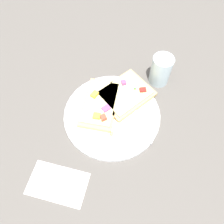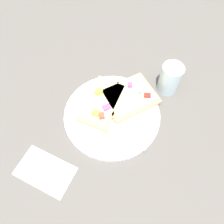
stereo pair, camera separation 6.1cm
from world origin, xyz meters
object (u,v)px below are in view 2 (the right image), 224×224
object	(u,v)px
plate	(112,115)
pizza_slice_corner	(129,97)
knife	(121,131)
drinking_glass	(170,79)
pizza_slice_main	(102,102)
fork	(121,108)
napkin	(45,171)

from	to	relation	value
plate	pizza_slice_corner	bearing A→B (deg)	-108.31
knife	drinking_glass	distance (m)	0.21
knife	drinking_glass	bearing A→B (deg)	-95.09
plate	pizza_slice_main	size ratio (longest dim) A/B	1.63
plate	drinking_glass	xyz separation A→B (m)	(-0.11, -0.16, 0.04)
pizza_slice_main	knife	bearing A→B (deg)	52.98
knife	pizza_slice_corner	distance (m)	0.11
fork	drinking_glass	distance (m)	0.17
drinking_glass	napkin	xyz separation A→B (m)	(0.19, 0.38, -0.04)
drinking_glass	napkin	distance (m)	0.43
plate	fork	distance (m)	0.03
pizza_slice_corner	napkin	size ratio (longest dim) A/B	1.33
pizza_slice_corner	plate	bearing A→B (deg)	18.43
fork	pizza_slice_corner	world-z (taller)	pizza_slice_corner
pizza_slice_main	napkin	distance (m)	0.24
pizza_slice_corner	fork	bearing A→B (deg)	26.24
plate	knife	size ratio (longest dim) A/B	1.40
plate	fork	world-z (taller)	fork
plate	napkin	size ratio (longest dim) A/B	1.92
drinking_glass	knife	bearing A→B (deg)	72.07
pizza_slice_corner	pizza_slice_main	bearing A→B (deg)	-13.80
knife	napkin	xyz separation A→B (m)	(0.13, 0.18, -0.01)
plate	pizza_slice_main	bearing A→B (deg)	-24.36
plate	knife	bearing A→B (deg)	139.26
fork	pizza_slice_main	world-z (taller)	pizza_slice_main
plate	napkin	bearing A→B (deg)	69.25
knife	drinking_glass	xyz separation A→B (m)	(-0.06, -0.20, 0.03)
fork	plate	bearing A→B (deg)	70.38
plate	pizza_slice_corner	xyz separation A→B (m)	(-0.02, -0.07, 0.02)
fork	pizza_slice_main	size ratio (longest dim) A/B	1.18
fork	pizza_slice_corner	xyz separation A→B (m)	(-0.01, -0.04, 0.01)
pizza_slice_main	napkin	xyz separation A→B (m)	(0.04, 0.23, -0.02)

